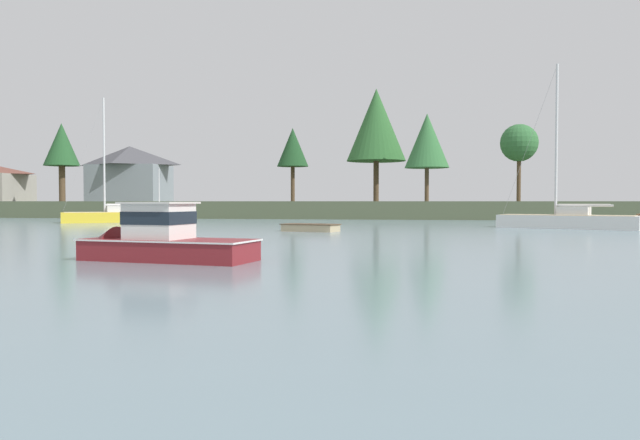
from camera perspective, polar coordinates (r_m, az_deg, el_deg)
far_shore_bank at (r=92.69m, az=0.38°, el=1.17°), size 234.64×54.28×1.96m
sailboat_white at (r=47.22m, az=22.21°, el=-0.39°), size 9.68×6.01×12.56m
cruiser_maroon at (r=21.04m, az=-15.72°, el=-2.49°), size 6.82×3.11×3.82m
sailboat_yellow at (r=59.28m, az=-18.89°, el=0.05°), size 8.84×6.84×12.10m
dinghy_sand at (r=39.37m, az=-0.90°, el=-0.83°), size 4.01×2.69×0.67m
shore_tree_left at (r=78.66m, az=18.23°, el=6.87°), size 4.57×4.57×9.45m
shore_tree_center at (r=74.03m, az=5.32°, el=8.88°), size 7.12×7.12×13.55m
shore_tree_far_right at (r=84.02m, az=-2.58°, el=6.80°), size 4.33×4.33×10.09m
shore_tree_center_right at (r=95.47m, az=-23.15°, el=6.46°), size 5.02×5.02×11.26m
shore_tree_right at (r=68.20m, az=10.04°, el=7.34°), size 4.88×4.88×9.66m
cottage_behind_trees at (r=100.78m, az=-17.46°, el=4.26°), size 12.22×8.49×8.70m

